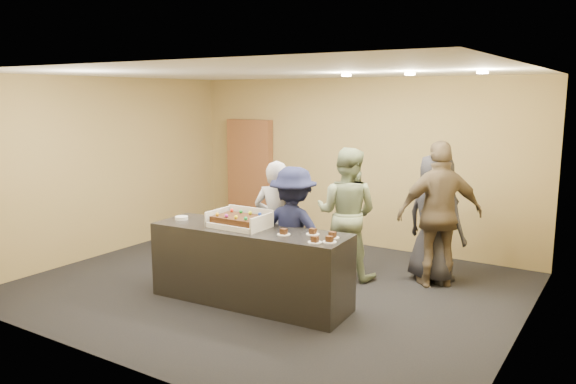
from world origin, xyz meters
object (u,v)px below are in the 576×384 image
object	(u,v)px
storage_cabinet	(250,175)
sheet_cake	(239,219)
person_navy_man	(293,232)
serving_counter	(250,266)
plate_stack	(182,218)
person_brown_extra	(440,214)
person_sage_man	(347,213)
cake_box	(241,223)
person_server_grey	(277,224)
person_dark_suit	(435,218)

from	to	relation	value
storage_cabinet	sheet_cake	bearing A→B (deg)	-55.80
sheet_cake	person_navy_man	distance (m)	0.69
serving_counter	person_navy_man	xyz separation A→B (m)	(0.30, 0.48, 0.35)
storage_cabinet	person_navy_man	bearing A→B (deg)	-45.32
serving_counter	plate_stack	bearing A→B (deg)	-179.77
person_brown_extra	person_sage_man	bearing A→B (deg)	-21.99
cake_box	sheet_cake	bearing A→B (deg)	-90.91
cake_box	person_sage_man	bearing A→B (deg)	64.85
serving_counter	person_navy_man	distance (m)	0.67
person_navy_man	storage_cabinet	bearing A→B (deg)	-50.94
cake_box	person_server_grey	xyz separation A→B (m)	(0.09, 0.63, -0.13)
serving_counter	sheet_cake	distance (m)	0.57
person_brown_extra	person_dark_suit	world-z (taller)	person_brown_extra
plate_stack	person_server_grey	distance (m)	1.19
plate_stack	person_brown_extra	size ratio (longest dim) A/B	0.09
person_navy_man	person_brown_extra	bearing A→B (deg)	-142.27
storage_cabinet	cake_box	distance (m)	3.61
plate_stack	person_brown_extra	world-z (taller)	person_brown_extra
serving_counter	person_sage_man	world-z (taller)	person_sage_man
plate_stack	person_dark_suit	distance (m)	3.26
person_server_grey	person_navy_man	xyz separation A→B (m)	(0.36, -0.18, -0.02)
sheet_cake	person_navy_man	size ratio (longest dim) A/B	0.36
serving_counter	person_navy_man	world-z (taller)	person_navy_man
person_server_grey	person_dark_suit	size ratio (longest dim) A/B	0.96
storage_cabinet	plate_stack	xyz separation A→B (m)	(1.19, -3.07, -0.08)
serving_counter	person_dark_suit	bearing A→B (deg)	47.07
plate_stack	person_sage_man	size ratio (longest dim) A/B	0.09
serving_counter	cake_box	bearing A→B (deg)	166.78
person_sage_man	person_brown_extra	size ratio (longest dim) A/B	0.94
storage_cabinet	person_server_grey	distance (m)	3.17
cake_box	serving_counter	bearing A→B (deg)	-9.51
storage_cabinet	sheet_cake	xyz separation A→B (m)	(2.04, -3.00, 0.00)
storage_cabinet	person_sage_man	xyz separation A→B (m)	(2.71, -1.54, -0.12)
person_server_grey	sheet_cake	bearing A→B (deg)	67.94
person_brown_extra	person_dark_suit	distance (m)	0.20
sheet_cake	person_dark_suit	xyz separation A→B (m)	(1.72, 1.93, -0.15)
sheet_cake	person_server_grey	xyz separation A→B (m)	(0.09, 0.66, -0.18)
person_navy_man	person_dark_suit	world-z (taller)	person_dark_suit
serving_counter	plate_stack	world-z (taller)	plate_stack
cake_box	person_dark_suit	world-z (taller)	person_dark_suit
sheet_cake	person_server_grey	bearing A→B (deg)	82.21
person_server_grey	person_dark_suit	world-z (taller)	person_dark_suit
serving_counter	person_server_grey	bearing A→B (deg)	91.37
person_sage_man	person_brown_extra	xyz separation A→B (m)	(1.16, 0.32, 0.06)
storage_cabinet	cake_box	xyz separation A→B (m)	(2.04, -2.98, -0.05)
serving_counter	plate_stack	xyz separation A→B (m)	(-1.00, -0.07, 0.47)
sheet_cake	person_server_grey	world-z (taller)	person_server_grey
person_sage_man	person_dark_suit	size ratio (longest dim) A/B	1.03
person_brown_extra	storage_cabinet	bearing A→B (deg)	-55.09
plate_stack	person_dark_suit	size ratio (longest dim) A/B	0.09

